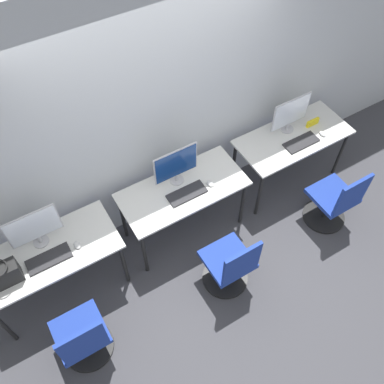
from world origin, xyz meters
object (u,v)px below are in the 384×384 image
office_chair_left (84,340)px  monitor_right (291,114)px  mouse_left (77,245)px  monitor_center (176,165)px  mouse_center (210,183)px  mouse_right (323,134)px  office_chair_center (230,266)px  keyboard_right (301,142)px  keyboard_left (49,259)px  office_chair_right (334,202)px  handbag (2,276)px  monitor_left (34,228)px  keyboard_center (187,194)px

office_chair_left → monitor_right: bearing=16.7°
office_chair_left → mouse_left: bearing=65.9°
monitor_center → monitor_right: size_ratio=1.00×
mouse_left → mouse_center: same height
mouse_center → mouse_right: (1.44, -0.05, 0.00)m
office_chair_center → mouse_right: 1.83m
mouse_center → keyboard_right: 1.16m
keyboard_left → office_chair_right: size_ratio=0.45×
office_chair_center → office_chair_right: size_ratio=1.00×
handbag → monitor_left: bearing=30.4°
monitor_left → keyboard_center: 1.46m
office_chair_center → handbag: (-1.87, 0.72, 0.50)m
handbag → mouse_right: bearing=-0.9°
mouse_left → keyboard_center: (1.15, -0.01, -0.01)m
monitor_center → office_chair_center: bearing=-86.3°
keyboard_left → mouse_right: bearing=-1.3°
mouse_left → office_chair_right: size_ratio=0.10×
monitor_left → keyboard_center: size_ratio=1.19×
monitor_center → mouse_center: bearing=-40.0°
mouse_left → office_chair_left: bearing=-114.1°
office_chair_left → monitor_right: 3.07m
handbag → keyboard_right: bearing=-0.6°
mouse_right → keyboard_left: bearing=178.7°
keyboard_right → mouse_right: mouse_right is taller
monitor_left → keyboard_center: (1.42, -0.22, -0.23)m
keyboard_right → office_chair_right: office_chair_right is taller
keyboard_left → keyboard_center: bearing=-0.3°
mouse_left → office_chair_center: (1.21, -0.74, -0.40)m
office_chair_center → keyboard_right: size_ratio=2.22×
mouse_left → mouse_right: (2.86, -0.07, 0.00)m
handbag → keyboard_center: bearing=0.3°
keyboard_right → office_chair_right: (0.05, -0.63, -0.40)m
mouse_center → office_chair_center: office_chair_center is taller
monitor_right → office_chair_right: (0.05, -0.88, -0.63)m
office_chair_center → office_chair_right: bearing=2.3°
monitor_center → mouse_right: monitor_center is taller
keyboard_left → office_chair_right: office_chair_right is taller
keyboard_left → mouse_center: (1.69, -0.02, 0.01)m
monitor_right → mouse_right: (0.29, -0.27, -0.22)m
mouse_center → keyboard_right: size_ratio=0.23×
keyboard_center → keyboard_right: 1.43m
mouse_center → keyboard_left: bearing=179.2°
monitor_center → handbag: size_ratio=1.58×
mouse_center → office_chair_right: office_chair_right is taller
monitor_center → monitor_left: bearing=179.5°
keyboard_center → mouse_right: mouse_right is taller
keyboard_right → handbag: size_ratio=1.33×
handbag → office_chair_right: bearing=-11.4°
monitor_left → office_chair_center: bearing=-32.7°
mouse_center → office_chair_center: size_ratio=0.10×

